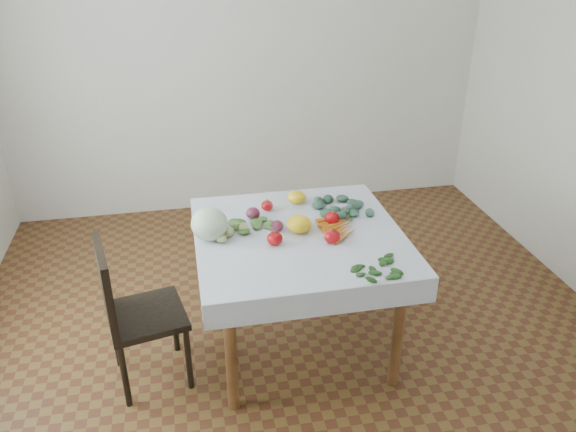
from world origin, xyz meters
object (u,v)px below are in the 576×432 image
Objects in this scene: chair at (129,307)px; cabbage at (209,224)px; heirloom_back at (297,197)px; carrot_bunch at (339,227)px; table at (299,249)px.

chair is 0.60m from cabbage.
carrot_bunch is at bearing -67.45° from heirloom_back.
carrot_bunch is (0.22, -0.00, 0.12)m from table.
cabbage is 0.65m from heirloom_back.
cabbage is 0.71m from carrot_bunch.
carrot_bunch is (1.15, 0.14, 0.28)m from chair.
cabbage is (-0.48, 0.04, 0.19)m from table.
table is 3.31× the size of carrot_bunch.
chair is 7.84× the size of heirloom_back.
chair is at bearing -171.54° from table.
heirloom_back is (0.07, 0.38, 0.14)m from table.
chair is 1.16m from heirloom_back.
heirloom_back is at bearing 112.55° from carrot_bunch.
chair is at bearing -173.20° from carrot_bunch.
table is 0.25m from carrot_bunch.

